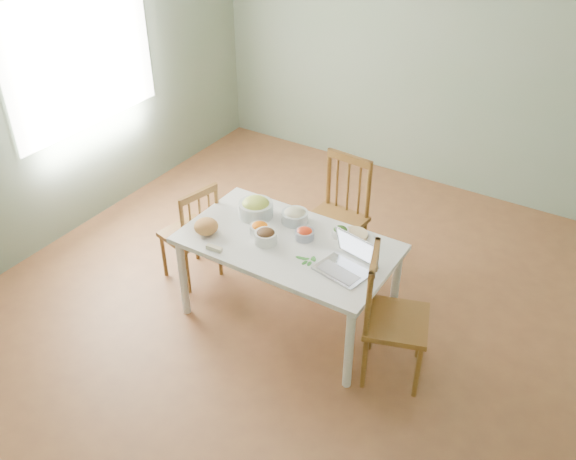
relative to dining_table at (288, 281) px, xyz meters
The scene contains 19 objects.
floor 0.41m from the dining_table, 35.02° to the left, with size 5.00×5.00×0.00m, color brown.
wall_back 2.80m from the dining_table, 86.55° to the left, with size 5.00×0.00×2.70m, color gray.
wall_left 2.55m from the dining_table, behind, with size 0.00×5.00×2.70m, color gray.
window_left 2.62m from the dining_table, 169.98° to the left, with size 0.04×1.60×1.20m, color white.
dining_table is the anchor object (origin of this frame).
chair_far 0.74m from the dining_table, 90.64° to the left, with size 0.44×0.42×1.00m, color brown, non-canonical shape.
chair_left 0.96m from the dining_table, behind, with size 0.39×0.37×0.89m, color brown, non-canonical shape.
chair_right 0.92m from the dining_table, ahead, with size 0.43×0.41×0.98m, color brown, non-canonical shape.
bread_boule 0.73m from the dining_table, 158.42° to the right, with size 0.18×0.18×0.11m, color #C27C3A.
butter_stick 0.64m from the dining_table, 136.72° to the right, with size 0.12×0.03×0.03m, color beige.
bowl_squash 0.60m from the dining_table, 157.29° to the left, with size 0.26×0.26×0.15m, color gold, non-canonical shape.
bowl_carrot 0.46m from the dining_table, behind, with size 0.15×0.15×0.08m, color #D65F00, non-canonical shape.
bowl_onion 0.49m from the dining_table, 110.81° to the left, with size 0.20×0.20×0.11m, color beige, non-canonical shape.
bowl_mushroom 0.44m from the dining_table, 144.01° to the right, with size 0.16×0.16×0.11m, color black, non-canonical shape.
bowl_redpep 0.42m from the dining_table, 51.13° to the left, with size 0.14×0.14×0.08m, color red, non-canonical shape.
bowl_broccoli 0.55m from the dining_table, 42.37° to the left, with size 0.12×0.12×0.08m, color #16370E, non-canonical shape.
flatbread 0.61m from the dining_table, 41.38° to the left, with size 0.19×0.19×0.02m, color beige.
basil_bunch 0.44m from the dining_table, 29.49° to the right, with size 0.17×0.17×0.02m, color #2B6B1D, non-canonical shape.
laptop 0.69m from the dining_table, 12.23° to the right, with size 0.34×0.30×0.23m, color #B7B7BF, non-canonical shape.
Camera 1 is at (1.75, -3.17, 3.27)m, focal length 38.80 mm.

